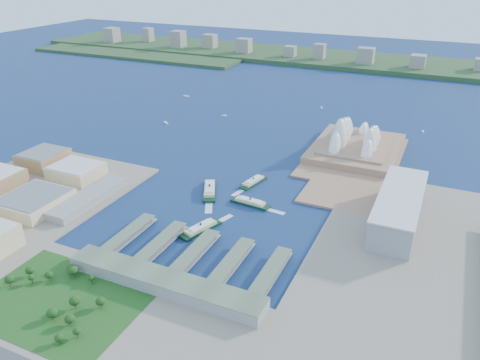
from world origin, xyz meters
The scene contains 21 objects.
ground centered at (0.00, 0.00, 0.00)m, with size 3000.00×3000.00×0.00m, color #0E1A45.
south_land centered at (0.00, -210.00, 1.50)m, with size 720.00×180.00×3.00m, color gray.
east_land centered at (240.00, -50.00, 1.50)m, with size 240.00×500.00×3.00m, color gray.
peninsula centered at (107.50, 260.00, 1.50)m, with size 135.00×220.00×3.00m, color #9C7155.
far_shore centered at (0.00, 980.00, 6.00)m, with size 2200.00×260.00×12.00m, color #2D4926.
opera_house centered at (105.00, 280.00, 32.00)m, with size 134.00×180.00×58.00m, color white, non-canonical shape.
toaster_building centered at (195.00, 80.00, 20.50)m, with size 45.00×155.00×35.00m, color gray.
west_buildings centered at (-250.00, -70.00, 16.50)m, with size 200.00×280.00×27.00m, color #99774C, non-canonical shape.
ferry_wharves centered at (14.00, -75.00, 4.65)m, with size 184.00×90.00×9.30m, color #54614A, non-canonical shape.
terminal_building centered at (15.00, -135.00, 9.00)m, with size 200.00×28.00×12.00m, color gray.
park centered at (-60.00, -190.00, 11.00)m, with size 150.00×110.00×16.00m, color #194714, non-canonical shape.
far_skyline centered at (0.00, 960.00, 39.50)m, with size 1900.00×140.00×55.00m, color gray, non-canonical shape.
ferry_a centered at (-41.51, 60.99, 5.82)m, with size 15.66×61.52×11.63m, color black, non-canonical shape.
ferry_b centered at (0.94, 108.90, 4.68)m, with size 12.61×49.53×9.37m, color black, non-canonical shape.
ferry_c centered at (-5.23, -28.73, 5.10)m, with size 13.74×53.97×10.21m, color black, non-canonical shape.
ferry_d centered at (21.00, 51.95, 4.86)m, with size 13.07×51.36×9.71m, color black, non-canonical shape.
boat_a centered at (-249.58, 278.50, 1.43)m, with size 3.71×14.84×2.86m, color white, non-canonical shape.
boat_b centered at (-169.47, 362.53, 1.36)m, with size 3.51×10.04×2.71m, color white, non-canonical shape.
boat_c centered at (193.28, 428.55, 1.17)m, with size 3.03×10.38×2.34m, color white, non-canonical shape.
boat_d centered at (-310.07, 455.27, 1.24)m, with size 3.22×14.71×2.48m, color white, non-canonical shape.
boat_e centered at (-10.52, 494.94, 1.33)m, with size 3.45×10.84×2.66m, color white, non-canonical shape.
Camera 1 is at (224.75, -423.71, 282.07)m, focal length 35.00 mm.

